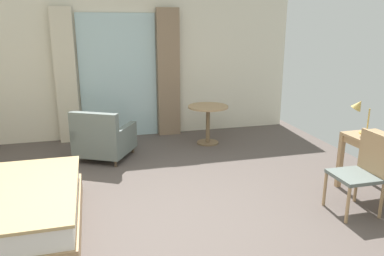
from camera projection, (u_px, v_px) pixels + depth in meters
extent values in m
cube|color=#564C47|center=(165.00, 234.00, 3.89)|extent=(6.72, 7.72, 0.10)
cube|color=silver|center=(127.00, 68.00, 6.89)|extent=(6.32, 0.12, 2.55)
cube|color=silver|center=(119.00, 77.00, 6.81)|extent=(1.38, 0.02, 2.25)
cube|color=beige|center=(66.00, 77.00, 6.48)|extent=(0.36, 0.10, 2.34)
cube|color=#897056|center=(169.00, 74.00, 6.93)|extent=(0.41, 0.10, 2.34)
cube|color=tan|center=(10.00, 192.00, 3.72)|extent=(1.29, 1.74, 0.03)
cube|color=tan|center=(372.00, 157.00, 4.95)|extent=(0.06, 0.06, 0.71)
cube|color=tan|center=(340.00, 161.00, 4.82)|extent=(0.06, 0.06, 0.71)
cube|color=slate|center=(355.00, 176.00, 4.14)|extent=(0.47, 0.46, 0.04)
cube|color=tan|center=(374.00, 153.00, 4.13)|extent=(0.04, 0.44, 0.46)
cylinder|color=tan|center=(325.00, 189.00, 4.35)|extent=(0.04, 0.04, 0.41)
cylinder|color=tan|center=(348.00, 205.00, 3.96)|extent=(0.04, 0.04, 0.41)
cylinder|color=tan|center=(356.00, 185.00, 4.45)|extent=(0.04, 0.04, 0.41)
cylinder|color=tan|center=(382.00, 201.00, 4.06)|extent=(0.04, 0.04, 0.41)
cylinder|color=tan|center=(367.00, 133.00, 4.64)|extent=(0.18, 0.18, 0.02)
cylinder|color=tan|center=(368.00, 121.00, 4.60)|extent=(0.02, 0.02, 0.30)
cone|color=tan|center=(358.00, 105.00, 4.60)|extent=(0.18, 0.16, 0.19)
cube|color=slate|center=(106.00, 144.00, 5.91)|extent=(1.03, 1.04, 0.26)
cube|color=slate|center=(94.00, 127.00, 5.51)|extent=(0.72, 0.47, 0.44)
cube|color=slate|center=(124.00, 132.00, 5.78)|extent=(0.46, 0.73, 0.16)
cube|color=slate|center=(86.00, 129.00, 5.93)|extent=(0.46, 0.73, 0.16)
cylinder|color=#4C3D2D|center=(133.00, 149.00, 6.20)|extent=(0.04, 0.04, 0.10)
cylinder|color=#4C3D2D|center=(98.00, 147.00, 6.34)|extent=(0.04, 0.04, 0.10)
cylinder|color=#4C3D2D|center=(116.00, 163.00, 5.58)|extent=(0.04, 0.04, 0.10)
cylinder|color=#4C3D2D|center=(78.00, 160.00, 5.73)|extent=(0.04, 0.04, 0.10)
cylinder|color=tan|center=(208.00, 107.00, 6.52)|extent=(0.70, 0.70, 0.03)
cylinder|color=brown|center=(208.00, 126.00, 6.61)|extent=(0.07, 0.07, 0.65)
cylinder|color=brown|center=(208.00, 142.00, 6.69)|extent=(0.39, 0.39, 0.02)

